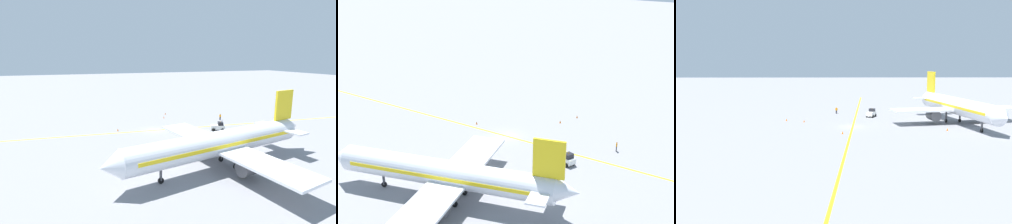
% 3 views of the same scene
% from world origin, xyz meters
% --- Properties ---
extents(ground_plane, '(400.00, 400.00, 0.00)m').
position_xyz_m(ground_plane, '(0.00, 0.00, 0.00)').
color(ground_plane, gray).
extents(apron_yellow_centreline, '(10.04, 119.64, 0.01)m').
position_xyz_m(apron_yellow_centreline, '(0.00, 0.00, 0.00)').
color(apron_yellow_centreline, yellow).
rests_on(apron_yellow_centreline, ground).
extents(airplane_at_gate, '(28.48, 35.38, 10.60)m').
position_xyz_m(airplane_at_gate, '(-22.20, -3.56, 3.71)').
color(airplane_at_gate, silver).
rests_on(airplane_at_gate, ground).
extents(baggage_tug_white, '(2.67, 3.35, 2.11)m').
position_xyz_m(baggage_tug_white, '(-4.86, -13.32, 0.90)').
color(baggage_tug_white, white).
rests_on(baggage_tug_white, ground).
extents(ground_crew_worker, '(0.56, 0.30, 1.68)m').
position_xyz_m(ground_crew_worker, '(3.48, -18.74, 0.91)').
color(ground_crew_worker, '#23232D').
rests_on(ground_crew_worker, ground).
extents(traffic_cone_near_nose, '(0.32, 0.32, 0.55)m').
position_xyz_m(traffic_cone_near_nose, '(-18.05, 4.67, 0.28)').
color(traffic_cone_near_nose, orange).
rests_on(traffic_cone_near_nose, ground).
extents(traffic_cone_mid_apron, '(0.32, 0.32, 0.55)m').
position_xyz_m(traffic_cone_mid_apron, '(10.40, -5.78, 0.28)').
color(traffic_cone_mid_apron, orange).
rests_on(traffic_cone_mid_apron, ground).
extents(traffic_cone_by_wingtip, '(0.32, 0.32, 0.55)m').
position_xyz_m(traffic_cone_by_wingtip, '(14.48, -7.58, 0.28)').
color(traffic_cone_by_wingtip, orange).
rests_on(traffic_cone_by_wingtip, ground).
extents(traffic_cone_far_edge, '(0.32, 0.32, 0.55)m').
position_xyz_m(traffic_cone_far_edge, '(2.12, 7.70, 0.28)').
color(traffic_cone_far_edge, orange).
rests_on(traffic_cone_far_edge, ground).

